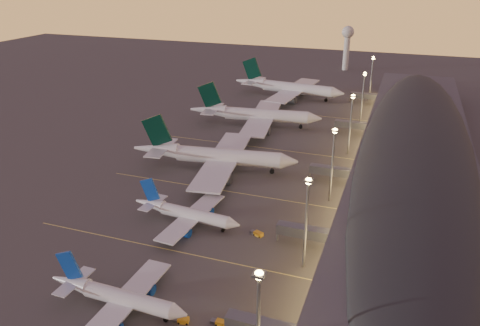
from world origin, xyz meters
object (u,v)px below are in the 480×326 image
airliner_narrow_north (186,213)px  baggage_tug_c (257,233)px  baggage_tug_a (181,320)px  airliner_narrow_south (117,297)px  radar_tower (347,41)px  airliner_wide_near (214,156)px  airliner_wide_mid (255,115)px  baggage_tug_b (219,322)px  airliner_wide_far (288,88)px

airliner_narrow_north → baggage_tug_c: airliner_narrow_north is taller
airliner_narrow_north → baggage_tug_a: airliner_narrow_north is taller
airliner_narrow_south → baggage_tug_c: 46.31m
airliner_narrow_north → baggage_tug_c: (22.80, 0.64, -2.81)m
airliner_narrow_south → radar_tower: bearing=88.8°
airliner_wide_near → airliner_wide_mid: 56.71m
airliner_wide_near → airliner_wide_mid: airliner_wide_mid is taller
baggage_tug_b → airliner_narrow_north: bearing=126.3°
airliner_wide_far → baggage_tug_b: airliner_wide_far is taller
airliner_wide_far → baggage_tug_b: 197.98m
airliner_wide_mid → airliner_wide_far: bearing=80.7°
airliner_wide_mid → baggage_tug_b: airliner_wide_mid is taller
airliner_wide_near → airliner_wide_mid: bearing=83.7°
airliner_narrow_south → airliner_wide_near: size_ratio=0.55×
airliner_wide_near → baggage_tug_c: 51.55m
baggage_tug_a → airliner_narrow_north: bearing=102.3°
airliner_narrow_north → airliner_wide_mid: size_ratio=0.55×
airliner_narrow_north → baggage_tug_b: (26.32, -37.73, -2.88)m
airliner_narrow_south → radar_tower: radar_tower is taller
airliner_wide_mid → radar_tower: (23.00, 151.52, 16.43)m
airliner_wide_far → radar_tower: bearing=83.7°
airliner_narrow_south → airliner_wide_far: (-10.28, 197.93, 2.36)m
airliner_narrow_south → baggage_tug_b: (24.08, 3.02, -2.84)m
airliner_wide_near → airliner_wide_mid: (-1.91, 56.68, 0.03)m
airliner_narrow_south → radar_tower: size_ratio=1.11×
radar_tower → baggage_tug_c: 250.37m
baggage_tug_c → airliner_narrow_south: bearing=-95.4°
airliner_wide_mid → baggage_tug_b: 140.95m
airliner_narrow_north → airliner_narrow_south: bearing=-82.4°
baggage_tug_a → baggage_tug_b: size_ratio=1.10×
airliner_narrow_north → airliner_wide_mid: 98.92m
airliner_wide_mid → radar_tower: size_ratio=2.03×
airliner_wide_near → airliner_wide_far: size_ratio=0.95×
airliner_wide_near → radar_tower: bearing=76.0°
baggage_tug_b → baggage_tug_a: bearing=-163.6°
airliner_wide_mid → airliner_narrow_south: bearing=-92.6°
airliner_wide_near → baggage_tug_b: size_ratio=17.92×
baggage_tug_b → airliner_narrow_south: bearing=-171.4°
radar_tower → baggage_tug_a: (4.93, -289.86, -21.36)m
airliner_narrow_north → airliner_wide_near: 42.53m
airliner_narrow_south → radar_tower: (10.89, 290.68, 18.54)m
airliner_narrow_north → radar_tower: bearing=91.5°
baggage_tug_a → airliner_wide_near: bearing=95.6°
airliner_narrow_south → airliner_wide_near: 83.13m
airliner_wide_far → airliner_wide_mid: bearing=-85.3°
airliner_wide_mid → baggage_tug_b: bearing=-82.6°
baggage_tug_c → radar_tower: bearing=113.2°
airliner_wide_mid → baggage_tug_a: (27.93, -138.34, -4.93)m
airliner_wide_far → baggage_tug_b: size_ratio=18.89×
radar_tower → airliner_narrow_north: bearing=-93.0°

